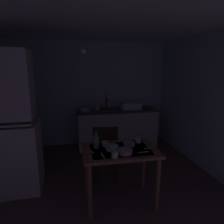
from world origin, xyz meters
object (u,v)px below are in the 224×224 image
at_px(hutch_cabinet, 7,129).
at_px(chair_far_side, 105,152).
at_px(mixing_bowl_counter, 85,109).
at_px(hand_pump, 106,103).
at_px(serving_bowl_wide, 112,148).
at_px(sink_basin, 130,106).
at_px(glass_bottle, 96,141).
at_px(mug_tall, 105,144).
at_px(dining_table, 120,158).

height_order(hutch_cabinet, chair_far_side, hutch_cabinet).
bearing_deg(mixing_bowl_counter, hand_pump, 10.73).
height_order(hutch_cabinet, serving_bowl_wide, hutch_cabinet).
bearing_deg(mixing_bowl_counter, hutch_cabinet, -132.76).
distance_m(sink_basin, glass_bottle, 2.15).
bearing_deg(hand_pump, mug_tall, -101.59).
relative_size(hand_pump, mixing_bowl_counter, 1.72).
distance_m(dining_table, chair_far_side, 0.58).
xyz_separation_m(hand_pump, chair_far_side, (-0.31, -1.47, -0.54)).
bearing_deg(serving_bowl_wide, mixing_bowl_counter, 95.58).
height_order(dining_table, chair_far_side, chair_far_side).
bearing_deg(sink_basin, glass_bottle, -120.13).
relative_size(sink_basin, hand_pump, 1.13).
height_order(serving_bowl_wide, mug_tall, mug_tall).
bearing_deg(dining_table, mixing_bowl_counter, 98.69).
xyz_separation_m(chair_far_side, mug_tall, (-0.08, -0.40, 0.29)).
distance_m(hand_pump, glass_bottle, 1.98).
xyz_separation_m(hand_pump, mug_tall, (-0.38, -1.87, -0.25)).
xyz_separation_m(dining_table, chair_far_side, (-0.10, 0.55, -0.14)).
bearing_deg(mug_tall, dining_table, -40.71).
xyz_separation_m(chair_far_side, glass_bottle, (-0.20, -0.43, 0.35)).
relative_size(hutch_cabinet, dining_table, 2.05).
bearing_deg(mixing_bowl_counter, dining_table, -81.31).
distance_m(mixing_bowl_counter, serving_bowl_wide, 1.92).
bearing_deg(hutch_cabinet, serving_bowl_wide, -22.77).
bearing_deg(serving_bowl_wide, dining_table, -8.95).
height_order(mixing_bowl_counter, serving_bowl_wide, mixing_bowl_counter).
height_order(hutch_cabinet, mug_tall, hutch_cabinet).
relative_size(sink_basin, glass_bottle, 1.90).
height_order(chair_far_side, mug_tall, chair_far_side).
height_order(hutch_cabinet, dining_table, hutch_cabinet).
height_order(hutch_cabinet, mixing_bowl_counter, hutch_cabinet).
relative_size(chair_far_side, mug_tall, 10.82).
height_order(hutch_cabinet, hand_pump, hutch_cabinet).
xyz_separation_m(sink_basin, glass_bottle, (-1.08, -1.86, -0.10)).
xyz_separation_m(hutch_cabinet, mug_tall, (1.34, -0.46, -0.17)).
bearing_deg(sink_basin, hand_pump, 175.44).
distance_m(mixing_bowl_counter, glass_bottle, 1.81).
bearing_deg(serving_bowl_wide, hutch_cabinet, 157.23).
height_order(mixing_bowl_counter, chair_far_side, mixing_bowl_counter).
bearing_deg(mug_tall, hutch_cabinet, 161.18).
xyz_separation_m(mixing_bowl_counter, glass_bottle, (-0.01, -1.81, -0.07)).
bearing_deg(serving_bowl_wide, mug_tall, 116.81).
relative_size(hutch_cabinet, serving_bowl_wide, 11.55).
distance_m(dining_table, mug_tall, 0.28).
height_order(mixing_bowl_counter, dining_table, mixing_bowl_counter).
distance_m(sink_basin, hand_pump, 0.58).
bearing_deg(hutch_cabinet, dining_table, -21.86).
relative_size(sink_basin, serving_bowl_wide, 2.47).
bearing_deg(sink_basin, serving_bowl_wide, -114.24).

